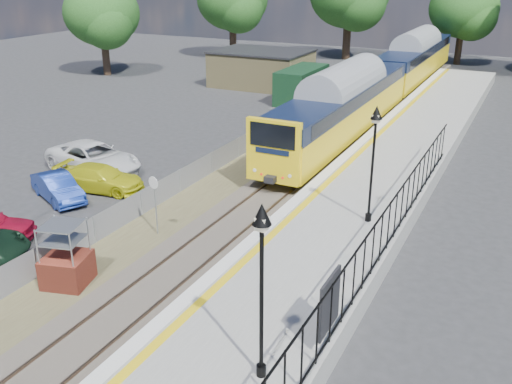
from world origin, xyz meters
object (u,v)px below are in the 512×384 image
Objects in this scene: train at (386,76)px; car_blue at (58,187)px; brick_plinth at (66,256)px; car_yellow at (100,178)px; car_white at (94,158)px; speed_sign at (155,196)px; victorian_lamp_north at (375,138)px; victorian_lamp_south at (262,253)px.

train is 10.92× the size of car_blue.
train is 30.88m from brick_plinth.
brick_plinth reaches higher than car_yellow.
car_blue is 3.91m from car_white.
car_blue is at bearing 142.24° from car_yellow.
train is at bearing 96.57° from speed_sign.
car_white is (-6.98, 9.30, -0.34)m from brick_plinth.
speed_sign is at bearing -74.48° from car_blue.
train reaches higher than car_blue.
car_blue is at bearing -171.05° from victorian_lamp_north.
car_blue is at bearing -153.75° from car_white.
car_yellow is (-13.35, 9.59, -3.67)m from victorian_lamp_south.
victorian_lamp_north reaches higher than brick_plinth.
victorian_lamp_south is 10.00m from victorian_lamp_north.
train reaches higher than brick_plinth.
brick_plinth is 8.10m from car_blue.
brick_plinth is 0.53× the size of car_yellow.
car_white is (-1.12, 3.74, 0.15)m from car_blue.
speed_sign is at bearing -127.53° from car_yellow.
car_yellow is at bearing -108.59° from train.
victorian_lamp_north is 13.66m from car_yellow.
victorian_lamp_north is 0.83× the size of car_white.
train is 17.65× the size of brick_plinth.
brick_plinth is at bearing -133.43° from car_white.
brick_plinth is (-8.25, -7.78, -3.19)m from victorian_lamp_north.
train reaches higher than speed_sign.
speed_sign is 6.15m from car_yellow.
car_yellow is (-5.35, 2.84, -1.08)m from speed_sign.
victorian_lamp_south reaches higher than brick_plinth.
speed_sign reaches higher than car_blue.
speed_sign is (-7.80, -3.25, -2.59)m from victorian_lamp_north.
speed_sign is at bearing -113.01° from car_white.
victorian_lamp_north is at bearing 34.65° from speed_sign.
car_blue is at bearing -177.19° from speed_sign.
brick_plinth is at bearing -83.71° from speed_sign.
victorian_lamp_south is 0.11× the size of train.
car_yellow is 0.78× the size of car_white.
car_yellow is (0.97, 1.82, 0.01)m from car_blue.
car_yellow reaches higher than car_blue.
victorian_lamp_south is at bearing -14.72° from brick_plinth.
victorian_lamp_south and victorian_lamp_north have the same top height.
train is 16.01× the size of speed_sign.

